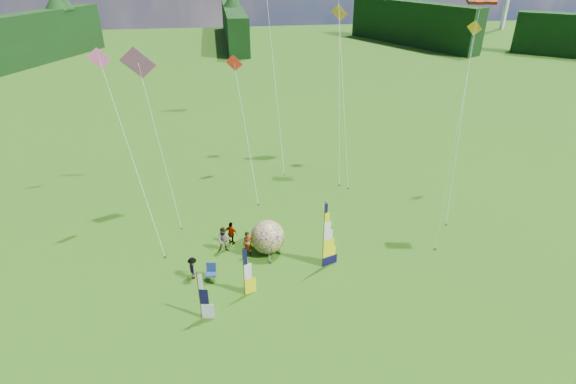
{
  "coord_description": "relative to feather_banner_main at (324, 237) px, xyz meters",
  "views": [
    {
      "loc": [
        -4.57,
        -18.61,
        17.74
      ],
      "look_at": [
        -1.0,
        4.0,
        5.5
      ],
      "focal_mm": 28.0,
      "sensor_mm": 36.0,
      "label": 1
    }
  ],
  "objects": [
    {
      "name": "spectator_a",
      "position": [
        -4.56,
        1.93,
        -1.41
      ],
      "size": [
        0.71,
        0.5,
        1.83
      ],
      "primitive_type": "imported",
      "rotation": [
        0.0,
        0.0,
        0.1
      ],
      "color": "#66594C",
      "rests_on": "ground"
    },
    {
      "name": "small_kite_pink",
      "position": [
        -11.59,
        5.65,
        4.15
      ],
      "size": [
        8.62,
        10.13,
        12.94
      ],
      "primitive_type": null,
      "rotation": [
        0.0,
        0.0,
        0.41
      ],
      "color": "#F757AC",
      "rests_on": "ground"
    },
    {
      "name": "bol_inflatable",
      "position": [
        -3.23,
        2.27,
        -1.19
      ],
      "size": [
        2.91,
        2.91,
        2.26
      ],
      "primitive_type": "sphere",
      "rotation": [
        0.0,
        0.0,
        -0.36
      ],
      "color": "#100074",
      "rests_on": "ground"
    },
    {
      "name": "side_banner_left",
      "position": [
        -5.07,
        -1.89,
        -0.7
      ],
      "size": [
        0.9,
        0.37,
        3.23
      ],
      "primitive_type": null,
      "rotation": [
        0.0,
        0.0,
        0.3
      ],
      "color": "#F3E807",
      "rests_on": "ground"
    },
    {
      "name": "spectator_c",
      "position": [
        -8.07,
        0.17,
        -1.57
      ],
      "size": [
        0.48,
        1.0,
        1.49
      ],
      "primitive_type": "imported",
      "rotation": [
        0.0,
        0.0,
        1.7
      ],
      "color": "#66594C",
      "rests_on": "ground"
    },
    {
      "name": "treeline_ring",
      "position": [
        -1.18,
        -3.78,
        1.68
      ],
      "size": [
        210.0,
        210.0,
        8.0
      ],
      "primitive_type": null,
      "color": "black",
      "rests_on": "ground"
    },
    {
      "name": "small_kite_red",
      "position": [
        -3.74,
        12.57,
        3.02
      ],
      "size": [
        4.21,
        10.66,
        10.67
      ],
      "primitive_type": null,
      "rotation": [
        0.0,
        0.0,
        0.08
      ],
      "color": "red",
      "rests_on": "ground"
    },
    {
      "name": "feather_banner_main",
      "position": [
        0.0,
        0.0,
        0.0
      ],
      "size": [
        1.22,
        0.51,
        4.64
      ],
      "primitive_type": null,
      "rotation": [
        0.0,
        0.0,
        0.33
      ],
      "color": "#0E0A35",
      "rests_on": "ground"
    },
    {
      "name": "small_kite_yellow",
      "position": [
        11.97,
        7.15,
        4.5
      ],
      "size": [
        6.99,
        10.09,
        13.65
      ],
      "primitive_type": null,
      "rotation": [
        0.0,
        0.0,
        -0.15
      ],
      "color": "#FFAC13",
      "rests_on": "ground"
    },
    {
      "name": "spectator_d",
      "position": [
        -5.57,
        3.51,
        -1.47
      ],
      "size": [
        1.05,
        0.9,
        1.71
      ],
      "primitive_type": "imported",
      "rotation": [
        0.0,
        0.0,
        2.54
      ],
      "color": "#66594C",
      "rests_on": "ground"
    },
    {
      "name": "small_kite_orange",
      "position": [
        4.64,
        14.76,
        4.79
      ],
      "size": [
        7.36,
        10.8,
        14.23
      ],
      "primitive_type": null,
      "rotation": [
        0.0,
        0.0,
        -0.4
      ],
      "color": "#FF9F2C",
      "rests_on": "ground"
    },
    {
      "name": "small_kite_green",
      "position": [
        -0.65,
        18.42,
        7.18
      ],
      "size": [
        7.58,
        12.23,
        19.0
      ],
      "primitive_type": null,
      "rotation": [
        0.0,
        0.0,
        -0.42
      ],
      "color": "green",
      "rests_on": "ground"
    },
    {
      "name": "kite_whale",
      "position": [
        5.0,
        16.63,
        9.39
      ],
      "size": [
        7.09,
        16.32,
        23.42
      ],
      "primitive_type": null,
      "rotation": [
        0.0,
        0.0,
        0.21
      ],
      "color": "black",
      "rests_on": "ground"
    },
    {
      "name": "side_banner_far",
      "position": [
        -7.54,
        -3.42,
        -0.79
      ],
      "size": [
        0.91,
        0.28,
        3.06
      ],
      "primitive_type": null,
      "rotation": [
        0.0,
        0.0,
        -0.2
      ],
      "color": "white",
      "rests_on": "ground"
    },
    {
      "name": "spectator_b",
      "position": [
        -6.09,
        2.73,
        -1.41
      ],
      "size": [
        0.93,
        0.54,
        1.82
      ],
      "primitive_type": "imported",
      "rotation": [
        0.0,
        0.0,
        -0.12
      ],
      "color": "#66594C",
      "rests_on": "ground"
    },
    {
      "name": "camp_chair",
      "position": [
        -7.01,
        -0.22,
        -1.77
      ],
      "size": [
        0.74,
        0.74,
        1.11
      ],
      "primitive_type": null,
      "rotation": [
        0.0,
        0.0,
        -0.17
      ],
      "color": "navy",
      "rests_on": "ground"
    },
    {
      "name": "ground",
      "position": [
        -1.18,
        -3.78,
        -2.32
      ],
      "size": [
        220.0,
        220.0,
        0.0
      ],
      "primitive_type": "plane",
      "color": "#2E700F",
      "rests_on": "ground"
    },
    {
      "name": "kite_parafoil",
      "position": [
        9.29,
        2.94,
        6.12
      ],
      "size": [
        8.58,
        9.67,
        16.87
      ],
      "primitive_type": null,
      "rotation": [
        0.0,
        0.0,
        -0.36
      ],
      "color": "#BE2300",
      "rests_on": "ground"
    },
    {
      "name": "kite_rainbow_delta",
      "position": [
        -10.15,
        8.51,
        4.12
      ],
      "size": [
        6.79,
        9.54,
        12.89
      ],
      "primitive_type": null,
      "rotation": [
        0.0,
        0.0,
        0.08
      ],
      "color": "#FB1504",
      "rests_on": "ground"
    }
  ]
}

